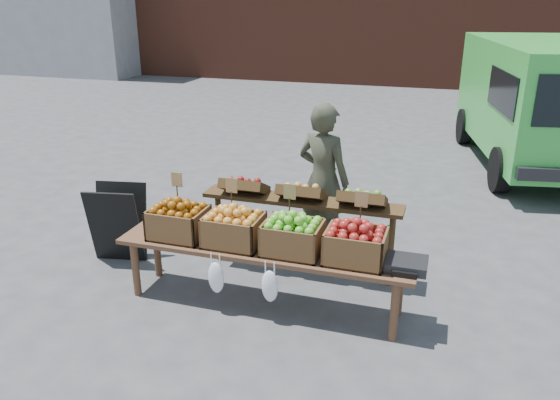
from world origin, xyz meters
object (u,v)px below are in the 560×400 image
(back_table, at_px, (301,225))
(crate_golden_apples, at_px, (179,223))
(weighing_scale, at_px, (406,264))
(display_bench, at_px, (263,277))
(delivery_van, at_px, (542,106))
(vendor, at_px, (323,180))
(crate_red_apples, at_px, (293,238))
(crate_russet_pears, at_px, (234,230))
(chalkboard_sign, at_px, (118,223))
(crate_green_apples, at_px, (356,246))

(back_table, relative_size, crate_golden_apples, 4.20)
(weighing_scale, bearing_deg, display_bench, 180.00)
(delivery_van, relative_size, vendor, 2.71)
(weighing_scale, bearing_deg, delivery_van, 73.79)
(delivery_van, relative_size, back_table, 2.14)
(crate_red_apples, bearing_deg, crate_russet_pears, 180.00)
(vendor, distance_m, display_bench, 1.41)
(vendor, xyz_separation_m, crate_russet_pears, (-0.51, -1.28, -0.12))
(chalkboard_sign, relative_size, weighing_scale, 2.46)
(chalkboard_sign, relative_size, crate_green_apples, 1.67)
(delivery_van, xyz_separation_m, crate_green_apples, (-2.02, -5.50, -0.30))
(vendor, height_order, crate_green_apples, vendor)
(crate_golden_apples, distance_m, crate_russet_pears, 0.55)
(vendor, bearing_deg, chalkboard_sign, 41.67)
(crate_russet_pears, bearing_deg, vendor, 68.31)
(crate_russet_pears, bearing_deg, back_table, 59.37)
(crate_green_apples, bearing_deg, display_bench, 180.00)
(weighing_scale, bearing_deg, crate_green_apples, 180.00)
(delivery_van, xyz_separation_m, vendor, (-2.61, -4.22, -0.18))
(back_table, height_order, crate_red_apples, back_table)
(delivery_van, xyz_separation_m, back_table, (-2.70, -4.78, -0.49))
(crate_red_apples, bearing_deg, chalkboard_sign, 168.70)
(display_bench, relative_size, crate_red_apples, 5.40)
(crate_green_apples, bearing_deg, delivery_van, 69.80)
(vendor, distance_m, crate_green_apples, 1.42)
(display_bench, height_order, weighing_scale, weighing_scale)
(delivery_van, distance_m, vendor, 4.97)
(weighing_scale, bearing_deg, chalkboard_sign, 172.29)
(crate_russet_pears, distance_m, weighing_scale, 1.53)
(crate_red_apples, bearing_deg, display_bench, 180.00)
(vendor, distance_m, crate_red_apples, 1.29)
(delivery_van, distance_m, weighing_scale, 5.74)
(delivery_van, relative_size, weighing_scale, 13.21)
(delivery_van, xyz_separation_m, display_bench, (-2.85, -5.50, -0.72))
(chalkboard_sign, xyz_separation_m, crate_green_apples, (2.60, -0.41, 0.29))
(vendor, distance_m, crate_golden_apples, 1.67)
(display_bench, bearing_deg, crate_red_apples, 0.00)
(chalkboard_sign, distance_m, crate_golden_apples, 1.07)
(crate_russet_pears, bearing_deg, chalkboard_sign, 164.72)
(chalkboard_sign, relative_size, crate_red_apples, 1.67)
(chalkboard_sign, bearing_deg, crate_russet_pears, -26.30)
(chalkboard_sign, height_order, crate_golden_apples, crate_golden_apples)
(back_table, relative_size, crate_russet_pears, 4.20)
(crate_green_apples, bearing_deg, crate_golden_apples, 180.00)
(display_bench, distance_m, crate_golden_apples, 0.93)
(crate_red_apples, distance_m, crate_green_apples, 0.55)
(crate_russet_pears, xyz_separation_m, weighing_scale, (1.53, 0.00, -0.10))
(vendor, distance_m, weighing_scale, 1.65)
(chalkboard_sign, height_order, display_bench, chalkboard_sign)
(chalkboard_sign, xyz_separation_m, display_bench, (1.77, -0.41, -0.13))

